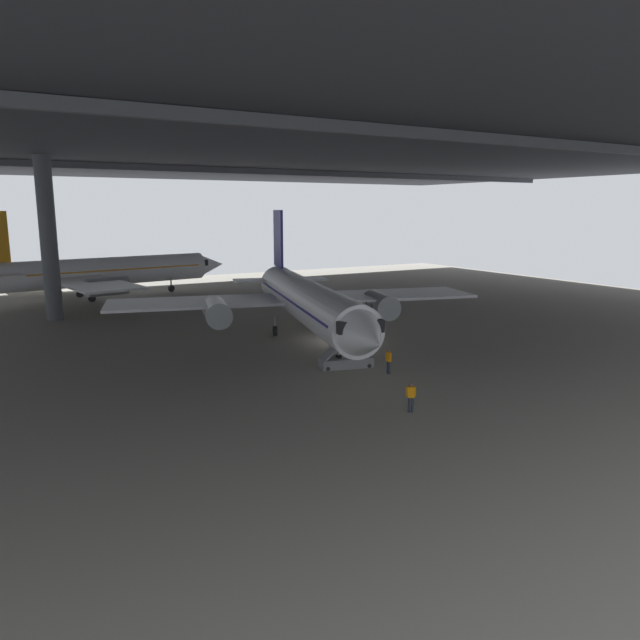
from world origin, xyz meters
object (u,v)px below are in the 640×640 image
(crew_worker_near_nose, at_px, (411,395))
(boarding_stairs, at_px, (347,357))
(crew_worker_by_stairs, at_px, (388,359))
(airplane_distant, at_px, (100,272))
(airplane_main, at_px, (306,301))

(crew_worker_near_nose, bearing_deg, boarding_stairs, 78.30)
(crew_worker_by_stairs, xyz_separation_m, airplane_distant, (-10.89, 46.64, 2.34))
(boarding_stairs, xyz_separation_m, crew_worker_near_nose, (-2.06, -9.94, 0.26))
(airplane_main, xyz_separation_m, crew_worker_by_stairs, (-0.39, -12.56, -2.36))
(boarding_stairs, relative_size, crew_worker_near_nose, 2.66)
(crew_worker_near_nose, height_order, crew_worker_by_stairs, crew_worker_by_stairs)
(crew_worker_by_stairs, bearing_deg, airplane_main, 88.24)
(crew_worker_near_nose, xyz_separation_m, airplane_distant, (-7.31, 53.62, 2.37))
(airplane_distant, bearing_deg, crew_worker_by_stairs, -76.86)
(boarding_stairs, xyz_separation_m, crew_worker_by_stairs, (1.52, -2.96, 0.29))
(airplane_main, distance_m, crew_worker_by_stairs, 12.79)
(boarding_stairs, relative_size, crew_worker_by_stairs, 2.60)
(boarding_stairs, bearing_deg, airplane_main, 78.78)
(airplane_main, bearing_deg, boarding_stairs, -101.22)
(crew_worker_near_nose, relative_size, crew_worker_by_stairs, 0.98)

